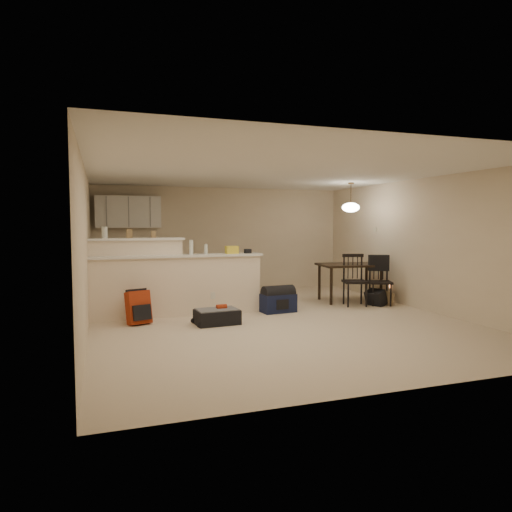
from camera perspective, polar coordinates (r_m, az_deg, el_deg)
name	(u,v)px	position (r m, az deg, el deg)	size (l,w,h in m)	color
room	(275,247)	(7.72, 2.38, 1.15)	(7.00, 7.02, 2.50)	beige
breakfast_bar	(163,282)	(8.30, -11.56, -3.18)	(3.08, 0.58, 1.39)	#F6E1C7
upper_cabinets	(128,212)	(10.52, -15.69, 5.33)	(1.40, 0.34, 0.70)	white
kitchen_counter	(139,277)	(10.47, -14.40, -2.59)	(1.80, 0.60, 0.90)	white
thermostat	(375,230)	(10.47, 14.66, 3.16)	(0.02, 0.12, 0.12)	beige
jar	(105,232)	(8.31, -18.40, 2.81)	(0.10, 0.10, 0.20)	silver
cereal_box	(129,233)	(8.32, -15.54, 2.73)	(0.10, 0.07, 0.16)	olive
small_box	(153,234)	(8.35, -12.70, 2.65)	(0.08, 0.06, 0.12)	olive
bottle_a	(191,247)	(8.24, -8.10, 1.09)	(0.07, 0.07, 0.26)	silver
bottle_b	(206,249)	(8.30, -6.27, 0.85)	(0.06, 0.06, 0.18)	silver
bag_lump	(232,250)	(8.41, -3.04, 0.78)	(0.22, 0.18, 0.14)	olive
pouch	(248,251)	(8.51, -1.03, 0.61)	(0.12, 0.10, 0.08)	olive
dining_table	(350,268)	(9.83, 11.64, -1.52)	(1.36, 0.98, 0.79)	black
pendant_lamp	(351,207)	(9.79, 11.75, 6.02)	(0.36, 0.36, 0.62)	brown
dining_chair_near	(355,280)	(9.33, 12.29, -2.97)	(0.45, 0.43, 1.03)	black
dining_chair_far	(380,281)	(9.54, 15.27, -3.01)	(0.43, 0.41, 0.98)	black
suitcase	(217,317)	(7.56, -4.89, -7.60)	(0.70, 0.45, 0.23)	black
red_backpack	(138,308)	(7.75, -14.49, -6.27)	(0.36, 0.22, 0.54)	#A42E12
navy_duffel	(278,303)	(8.52, 2.80, -5.89)	(0.62, 0.34, 0.34)	#121A3B
black_daypack	(376,298)	(9.49, 14.74, -5.09)	(0.35, 0.25, 0.31)	black
cardboard_sheet	(385,298)	(9.58, 15.82, -5.05)	(0.39, 0.02, 0.30)	olive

